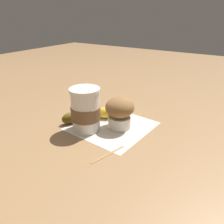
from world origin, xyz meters
name	(u,v)px	position (x,y,z in m)	size (l,w,h in m)	color
ground_plane	(112,126)	(0.00, 0.00, 0.00)	(3.00, 3.00, 0.00)	#936D47
paper_napkin	(112,126)	(0.00, 0.00, 0.00)	(0.23, 0.23, 0.00)	beige
coffee_cup	(86,110)	(-0.06, 0.05, 0.07)	(0.09, 0.09, 0.13)	white
muffin	(120,111)	(0.01, -0.02, 0.06)	(0.09, 0.09, 0.10)	white
banana	(97,114)	(0.01, 0.07, 0.02)	(0.17, 0.18, 0.04)	gold
sugar_packet	(71,117)	(-0.03, 0.15, 0.00)	(0.05, 0.03, 0.01)	pink
wooden_stirrer	(108,154)	(-0.13, -0.08, 0.00)	(0.11, 0.01, 0.00)	#9E7547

